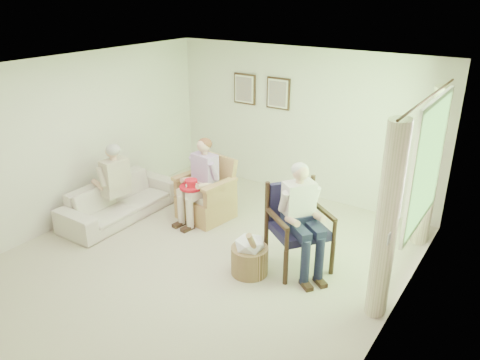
{
  "coord_description": "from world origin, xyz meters",
  "views": [
    {
      "loc": [
        3.51,
        -4.38,
        3.51
      ],
      "look_at": [
        0.21,
        0.54,
        1.05
      ],
      "focal_mm": 35.0,
      "sensor_mm": 36.0,
      "label": 1
    }
  ],
  "objects_px": {
    "person_sofa": "(112,179)",
    "hatbox": "(250,254)",
    "red_hat": "(191,185)",
    "wicker_armchair": "(207,199)",
    "sofa": "(120,200)",
    "person_wicker": "(201,176)",
    "person_dark": "(298,211)",
    "wood_armchair": "(303,223)"
  },
  "relations": [
    {
      "from": "sofa",
      "to": "wood_armchair",
      "type": "bearing_deg",
      "value": -82.72
    },
    {
      "from": "person_wicker",
      "to": "hatbox",
      "type": "xyz_separation_m",
      "value": [
        1.46,
        -0.86,
        -0.49
      ]
    },
    {
      "from": "person_sofa",
      "to": "wicker_armchair",
      "type": "bearing_deg",
      "value": 134.37
    },
    {
      "from": "wicker_armchair",
      "to": "person_wicker",
      "type": "height_order",
      "value": "person_wicker"
    },
    {
      "from": "wood_armchair",
      "to": "person_dark",
      "type": "height_order",
      "value": "person_dark"
    },
    {
      "from": "wood_armchair",
      "to": "person_sofa",
      "type": "xyz_separation_m",
      "value": [
        -3.09,
        -0.51,
        0.09
      ]
    },
    {
      "from": "wicker_armchair",
      "to": "red_hat",
      "type": "height_order",
      "value": "wicker_armchair"
    },
    {
      "from": "wicker_armchair",
      "to": "person_sofa",
      "type": "distance_m",
      "value": 1.53
    },
    {
      "from": "person_dark",
      "to": "wicker_armchair",
      "type": "bearing_deg",
      "value": 109.1
    },
    {
      "from": "wood_armchair",
      "to": "hatbox",
      "type": "relative_size",
      "value": 1.57
    },
    {
      "from": "sofa",
      "to": "hatbox",
      "type": "distance_m",
      "value": 2.65
    },
    {
      "from": "wicker_armchair",
      "to": "red_hat",
      "type": "xyz_separation_m",
      "value": [
        -0.04,
        -0.34,
        0.35
      ]
    },
    {
      "from": "wood_armchair",
      "to": "red_hat",
      "type": "distance_m",
      "value": 1.96
    },
    {
      "from": "wicker_armchair",
      "to": "wood_armchair",
      "type": "relative_size",
      "value": 0.88
    },
    {
      "from": "sofa",
      "to": "hatbox",
      "type": "relative_size",
      "value": 2.8
    },
    {
      "from": "person_sofa",
      "to": "hatbox",
      "type": "relative_size",
      "value": 1.75
    },
    {
      "from": "person_sofa",
      "to": "hatbox",
      "type": "distance_m",
      "value": 2.68
    },
    {
      "from": "person_dark",
      "to": "red_hat",
      "type": "xyz_separation_m",
      "value": [
        -1.95,
        0.24,
        -0.2
      ]
    },
    {
      "from": "wood_armchair",
      "to": "person_wicker",
      "type": "distance_m",
      "value": 1.94
    },
    {
      "from": "wood_armchair",
      "to": "person_sofa",
      "type": "distance_m",
      "value": 3.14
    },
    {
      "from": "person_sofa",
      "to": "hatbox",
      "type": "xyz_separation_m",
      "value": [
        2.64,
        -0.09,
        -0.43
      ]
    },
    {
      "from": "person_sofa",
      "to": "red_hat",
      "type": "height_order",
      "value": "person_sofa"
    },
    {
      "from": "wood_armchair",
      "to": "person_wicker",
      "type": "xyz_separation_m",
      "value": [
        -1.92,
        0.26,
        0.15
      ]
    },
    {
      "from": "wicker_armchair",
      "to": "person_wicker",
      "type": "relative_size",
      "value": 0.75
    },
    {
      "from": "sofa",
      "to": "person_dark",
      "type": "distance_m",
      "value": 3.15
    },
    {
      "from": "sofa",
      "to": "person_wicker",
      "type": "relative_size",
      "value": 1.52
    },
    {
      "from": "sofa",
      "to": "hatbox",
      "type": "xyz_separation_m",
      "value": [
        2.64,
        -0.2,
        -0.01
      ]
    },
    {
      "from": "wicker_armchair",
      "to": "red_hat",
      "type": "bearing_deg",
      "value": -87.99
    },
    {
      "from": "wicker_armchair",
      "to": "sofa",
      "type": "height_order",
      "value": "wicker_armchair"
    },
    {
      "from": "person_wicker",
      "to": "hatbox",
      "type": "relative_size",
      "value": 1.85
    },
    {
      "from": "wood_armchair",
      "to": "person_wicker",
      "type": "relative_size",
      "value": 0.85
    },
    {
      "from": "wood_armchair",
      "to": "person_dark",
      "type": "relative_size",
      "value": 0.78
    },
    {
      "from": "red_hat",
      "to": "hatbox",
      "type": "height_order",
      "value": "red_hat"
    },
    {
      "from": "person_sofa",
      "to": "red_hat",
      "type": "xyz_separation_m",
      "value": [
        1.14,
        0.57,
        -0.04
      ]
    },
    {
      "from": "wicker_armchair",
      "to": "person_sofa",
      "type": "xyz_separation_m",
      "value": [
        -1.18,
        -0.9,
        0.4
      ]
    },
    {
      "from": "person_wicker",
      "to": "wood_armchair",
      "type": "bearing_deg",
      "value": 0.78
    },
    {
      "from": "person_wicker",
      "to": "red_hat",
      "type": "height_order",
      "value": "person_wicker"
    },
    {
      "from": "person_wicker",
      "to": "red_hat",
      "type": "bearing_deg",
      "value": -92.15
    },
    {
      "from": "wicker_armchair",
      "to": "wood_armchair",
      "type": "height_order",
      "value": "wood_armchair"
    },
    {
      "from": "person_dark",
      "to": "red_hat",
      "type": "height_order",
      "value": "person_dark"
    },
    {
      "from": "sofa",
      "to": "person_sofa",
      "type": "xyz_separation_m",
      "value": [
        0.0,
        -0.11,
        0.42
      ]
    },
    {
      "from": "person_wicker",
      "to": "person_dark",
      "type": "bearing_deg",
      "value": -4.56
    }
  ]
}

